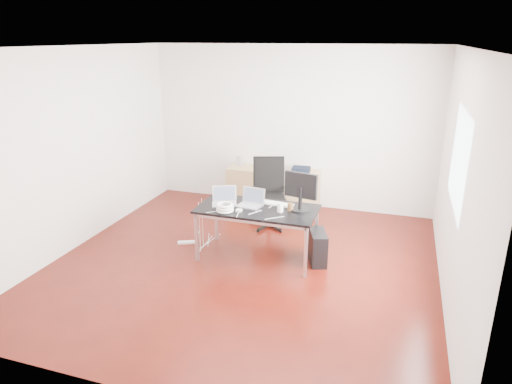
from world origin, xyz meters
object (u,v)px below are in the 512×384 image
(desk, at_px, (257,212))
(filing_cabinet_left, at_px, (244,185))
(office_chair, at_px, (269,189))
(pc_tower, at_px, (318,247))
(filing_cabinet_right, at_px, (303,191))

(desk, height_order, filing_cabinet_left, desk)
(office_chair, xyz_separation_m, pc_tower, (1.00, -1.05, -0.39))
(desk, relative_size, pc_tower, 3.56)
(desk, height_order, office_chair, office_chair)
(office_chair, bearing_deg, pc_tower, -64.62)
(filing_cabinet_right, xyz_separation_m, pc_tower, (0.61, -1.86, -0.13))
(filing_cabinet_right, bearing_deg, pc_tower, -71.88)
(office_chair, relative_size, filing_cabinet_left, 1.54)
(office_chair, relative_size, filing_cabinet_right, 1.54)
(office_chair, relative_size, pc_tower, 2.40)
(pc_tower, bearing_deg, office_chair, 113.83)
(desk, xyz_separation_m, filing_cabinet_left, (-0.89, 1.97, -0.33))
(pc_tower, bearing_deg, filing_cabinet_right, 88.40)
(desk, bearing_deg, pc_tower, 7.83)
(desk, xyz_separation_m, pc_tower, (0.82, 0.11, -0.46))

